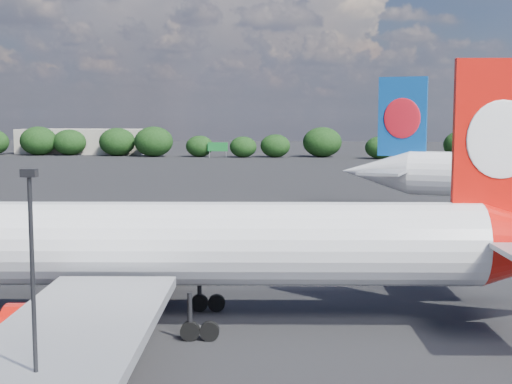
# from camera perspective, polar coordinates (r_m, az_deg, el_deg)

# --- Properties ---
(ground) EXTENTS (500.00, 500.00, 0.00)m
(ground) POSITION_cam_1_polar(r_m,az_deg,el_deg) (95.03, -5.63, -1.54)
(ground) COLOR black
(ground) RESTS_ON ground
(qantas_airliner) EXTENTS (49.25, 46.94, 16.07)m
(qantas_airliner) POSITION_cam_1_polar(r_m,az_deg,el_deg) (43.28, -5.34, -4.32)
(qantas_airliner) COLOR white
(qantas_airliner) RESTS_ON ground
(apron_lamp_post) EXTENTS (0.55, 0.30, 10.94)m
(apron_lamp_post) POSITION_cam_1_polar(r_m,az_deg,el_deg) (26.49, -17.36, -8.68)
(apron_lamp_post) COLOR black
(apron_lamp_post) RESTS_ON ground
(terminal_building) EXTENTS (42.00, 16.00, 8.00)m
(terminal_building) POSITION_cam_1_polar(r_m,az_deg,el_deg) (240.05, -13.46, 3.97)
(terminal_building) COLOR #A0988A
(terminal_building) RESTS_ON ground
(highway_sign) EXTENTS (6.00, 0.30, 4.50)m
(highway_sign) POSITION_cam_1_polar(r_m,az_deg,el_deg) (211.60, -3.08, 3.61)
(highway_sign) COLOR #156B29
(highway_sign) RESTS_ON ground
(billboard_yellow) EXTENTS (5.00, 0.30, 5.50)m
(billboard_yellow) POSITION_cam_1_polar(r_m,az_deg,el_deg) (213.98, 5.16, 3.82)
(billboard_yellow) COLOR yellow
(billboard_yellow) RESTS_ON ground
(horizon_treeline) EXTENTS (204.07, 15.05, 9.15)m
(horizon_treeline) POSITION_cam_1_polar(r_m,az_deg,el_deg) (212.77, 2.22, 3.88)
(horizon_treeline) COLOR black
(horizon_treeline) RESTS_ON ground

